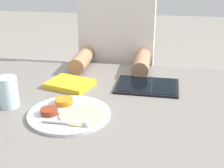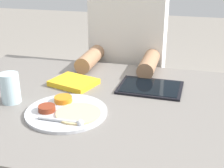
% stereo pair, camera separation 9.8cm
% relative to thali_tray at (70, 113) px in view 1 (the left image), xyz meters
% --- Properties ---
extents(thali_tray, '(0.26, 0.26, 0.03)m').
position_rel_thali_tray_xyz_m(thali_tray, '(0.00, 0.00, 0.00)').
color(thali_tray, '#B7BABF').
rests_on(thali_tray, dining_table).
extents(red_notebook, '(0.19, 0.17, 0.02)m').
position_rel_thali_tray_xyz_m(red_notebook, '(-0.06, 0.23, 0.00)').
color(red_notebook, silver).
rests_on(red_notebook, dining_table).
extents(tablet_device, '(0.24, 0.18, 0.01)m').
position_rel_thali_tray_xyz_m(tablet_device, '(0.23, 0.27, -0.00)').
color(tablet_device, black).
rests_on(tablet_device, dining_table).
extents(person_diner, '(0.36, 0.43, 1.22)m').
position_rel_thali_tray_xyz_m(person_diner, '(0.06, 0.66, -0.18)').
color(person_diner, black).
rests_on(person_diner, ground_plane).
extents(drinking_glass, '(0.06, 0.06, 0.10)m').
position_rel_thali_tray_xyz_m(drinking_glass, '(-0.22, 0.03, 0.04)').
color(drinking_glass, silver).
rests_on(drinking_glass, dining_table).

